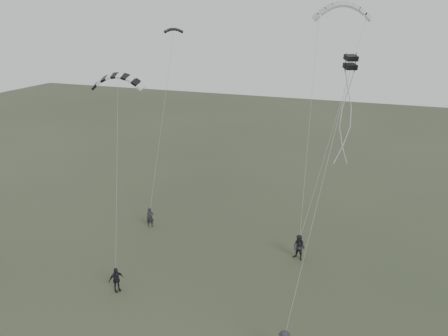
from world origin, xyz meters
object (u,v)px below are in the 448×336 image
at_px(kite_dark_small, 173,29).
at_px(kite_pale_large, 343,4).
at_px(flyer_right, 299,247).
at_px(kite_striped, 117,75).
at_px(flyer_left, 150,217).
at_px(kite_box, 351,62).
at_px(flyer_center, 116,280).

bearing_deg(kite_dark_small, kite_pale_large, -16.58).
bearing_deg(kite_dark_small, flyer_right, -51.83).
bearing_deg(kite_striped, flyer_left, 84.54).
distance_m(kite_striped, kite_box, 14.57).
relative_size(flyer_center, kite_dark_small, 1.09).
xyz_separation_m(flyer_right, flyer_center, (-10.17, -7.80, -0.12)).
bearing_deg(flyer_right, kite_dark_small, 177.49).
height_order(flyer_right, kite_dark_small, kite_dark_small).
bearing_deg(flyer_left, flyer_right, -42.82).
distance_m(flyer_right, kite_pale_large, 18.31).
distance_m(flyer_right, flyer_center, 12.82).
bearing_deg(flyer_left, kite_pale_large, -11.29).
distance_m(flyer_center, kite_dark_small, 19.80).
bearing_deg(kite_pale_large, kite_dark_small, -178.72).
xyz_separation_m(flyer_left, kite_box, (15.20, -4.49, 13.55)).
height_order(kite_dark_small, kite_box, kite_dark_small).
bearing_deg(kite_box, kite_pale_large, 67.71).
xyz_separation_m(kite_dark_small, kite_striped, (0.10, -8.56, -2.60)).
relative_size(flyer_left, kite_striped, 0.49).
bearing_deg(kite_striped, flyer_center, -84.33).
xyz_separation_m(flyer_center, kite_pale_large, (11.01, 15.68, 16.62)).
bearing_deg(kite_pale_large, flyer_center, -135.28).
relative_size(kite_dark_small, kite_pale_large, 0.35).
xyz_separation_m(kite_pale_large, kite_box, (1.78, -11.47, -3.08)).
bearing_deg(flyer_right, kite_striped, -143.24).
distance_m(kite_pale_large, kite_box, 12.01).
distance_m(flyer_left, flyer_right, 12.61).
xyz_separation_m(flyer_right, kite_box, (2.62, -3.60, 13.43)).
distance_m(flyer_left, kite_pale_large, 22.48).
height_order(flyer_center, kite_box, kite_box).
bearing_deg(kite_dark_small, flyer_left, -126.00).
height_order(flyer_left, kite_pale_large, kite_pale_large).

